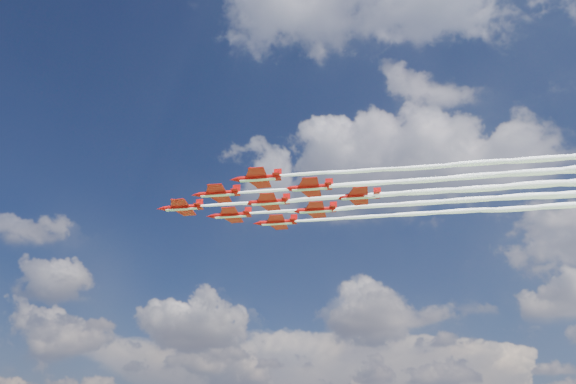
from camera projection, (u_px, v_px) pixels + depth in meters
name	position (u px, v px, depth m)	size (l,w,h in m)	color
jet_lead	(372.00, 195.00, 132.74)	(99.70, 26.40, 2.91)	#B20B09
jet_row2_port	(421.00, 180.00, 125.57)	(99.70, 26.40, 2.91)	#B20B09
jet_row2_starb	(418.00, 204.00, 136.97)	(99.70, 26.40, 2.91)	#B20B09
jet_row3_port	(476.00, 163.00, 118.41)	(99.70, 26.40, 2.91)	#B20B09
jet_row3_centre	(467.00, 189.00, 129.81)	(99.70, 26.40, 2.91)	#B20B09
jet_row3_starb	(460.00, 211.00, 141.21)	(99.70, 26.40, 2.91)	#B20B09
jet_row4_port	(523.00, 173.00, 122.65)	(99.70, 26.40, 2.91)	#B20B09
jet_row4_starb	(511.00, 198.00, 134.05)	(99.70, 26.40, 2.91)	#B20B09
jet_tail	(567.00, 183.00, 126.88)	(99.70, 26.40, 2.91)	#B20B09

